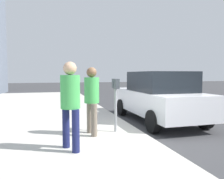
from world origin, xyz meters
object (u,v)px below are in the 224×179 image
pedestrian_at_meter (92,96)px  pedestrian_bystander (70,98)px  parking_meter (116,94)px  parked_sedan_near (158,96)px

pedestrian_at_meter → pedestrian_bystander: bearing=-128.6°
parking_meter → parked_sedan_near: bearing=-53.9°
parking_meter → pedestrian_at_meter: pedestrian_at_meter is taller
pedestrian_bystander → parked_sedan_near: (2.61, -3.32, -0.31)m
pedestrian_at_meter → parked_sedan_near: 3.14m
parking_meter → parked_sedan_near: parked_sedan_near is taller
pedestrian_at_meter → pedestrian_bystander: (-1.02, 0.62, 0.06)m
parking_meter → pedestrian_at_meter: size_ratio=0.83×
pedestrian_bystander → parked_sedan_near: pedestrian_bystander is taller
pedestrian_at_meter → parked_sedan_near: bearing=23.5°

